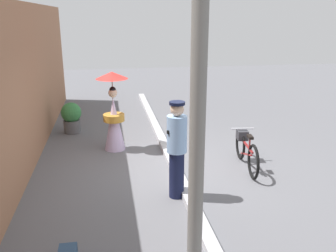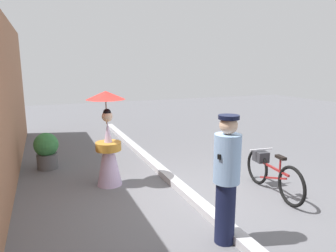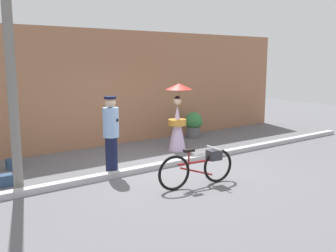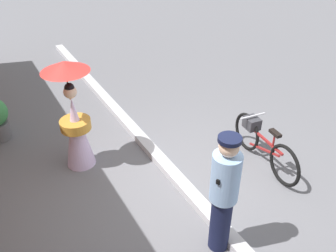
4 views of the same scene
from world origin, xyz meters
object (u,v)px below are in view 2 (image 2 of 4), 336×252
bicycle_near_officer (271,172)px  person_officer (227,177)px  person_with_parasol (108,140)px  potted_plant_by_door (47,149)px

bicycle_near_officer → person_officer: 2.04m
person_officer → person_with_parasol: bearing=21.3°
bicycle_near_officer → person_officer: size_ratio=1.00×
bicycle_near_officer → person_with_parasol: (1.50, 2.66, 0.50)m
bicycle_near_officer → person_officer: person_officer is taller
person_with_parasol → potted_plant_by_door: 1.91m
person_officer → potted_plant_by_door: (4.05, 2.09, -0.47)m
potted_plant_by_door → person_with_parasol: bearing=-143.8°
person_officer → person_with_parasol: 2.74m
person_officer → person_with_parasol: size_ratio=0.93×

